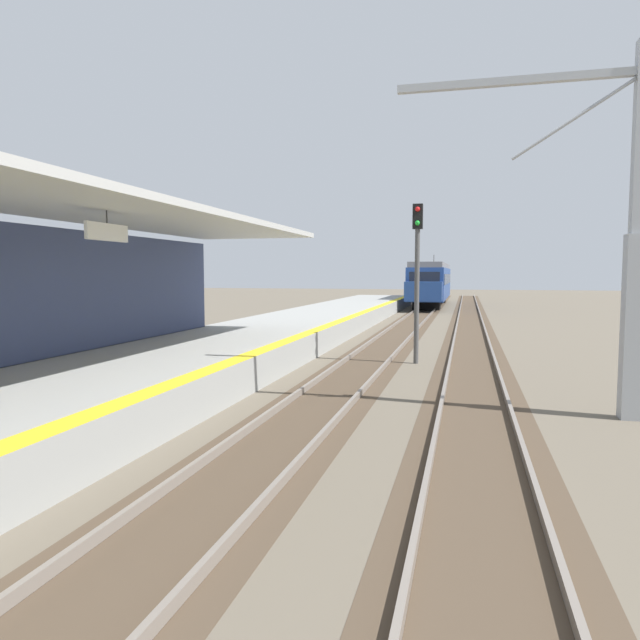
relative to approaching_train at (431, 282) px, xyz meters
name	(u,v)px	position (x,y,z in m)	size (l,w,h in m)	color
station_platform	(193,361)	(-4.40, -38.75, -1.73)	(5.00, 80.00, 0.91)	#999993
track_pair_nearest_platform	(368,360)	(0.00, -34.75, -2.13)	(2.34, 120.00, 0.16)	#4C3D2D
track_pair_middle	(473,364)	(3.40, -34.75, -2.13)	(2.34, 120.00, 0.16)	#4C3D2D
approaching_train	(431,282)	(0.00, 0.00, 0.00)	(2.93, 19.60, 4.76)	navy
rail_signal_post	(417,266)	(1.59, -34.70, 1.02)	(0.32, 0.34, 5.20)	#4C4C4C
catenary_pylon_far_side	(620,242)	(6.14, -40.99, 1.43)	(5.00, 0.40, 7.50)	#9EA3A8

